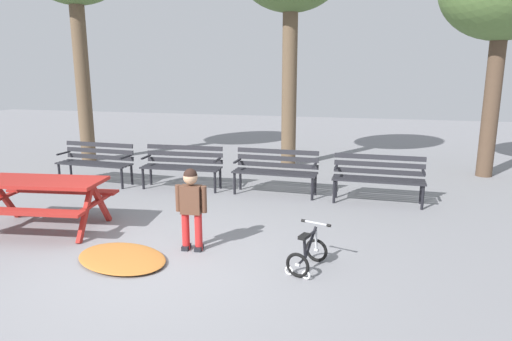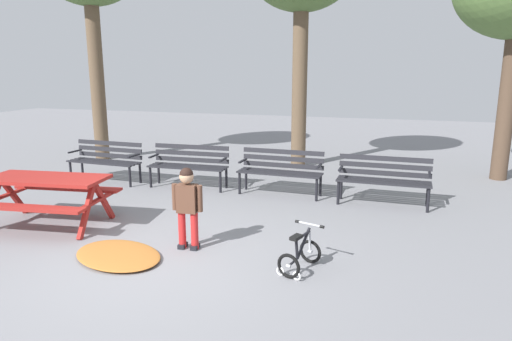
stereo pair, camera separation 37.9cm
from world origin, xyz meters
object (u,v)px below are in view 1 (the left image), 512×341
park_bench_far_left (96,160)px  park_bench_left (183,163)px  park_bench_right (276,168)px  park_bench_far_right (378,175)px  child_standing (191,202)px  picnic_table (42,191)px  kids_bicycle (307,254)px

park_bench_far_left → park_bench_left: same height
park_bench_right → park_bench_far_right: same height
park_bench_right → child_standing: 3.05m
park_bench_far_left → park_bench_far_right: bearing=-0.1°
park_bench_far_right → child_standing: bearing=-129.9°
picnic_table → park_bench_right: size_ratio=1.21×
park_bench_left → child_standing: child_standing is taller
child_standing → park_bench_far_left: bearing=138.6°
park_bench_right → park_bench_far_right: size_ratio=1.00×
park_bench_far_left → child_standing: 4.38m
park_bench_right → picnic_table: bearing=-136.7°
park_bench_far_right → child_standing: child_standing is taller
park_bench_right → kids_bicycle: (1.06, -3.24, -0.31)m
picnic_table → park_bench_far_left: size_ratio=1.21×
picnic_table → park_bench_far_right: (4.86, 2.68, -0.08)m
picnic_table → kids_bicycle: size_ratio=3.13×
park_bench_far_right → kids_bicycle: bearing=-105.1°
picnic_table → child_standing: 2.46m
park_bench_far_right → child_standing: 3.76m
park_bench_left → child_standing: bearing=-65.0°
picnic_table → park_bench_far_right: size_ratio=1.22×
park_bench_left → kids_bicycle: (2.96, -3.22, -0.31)m
park_bench_left → kids_bicycle: park_bench_left is taller
park_bench_far_left → park_bench_right: 3.80m
park_bench_far_left → kids_bicycle: (4.86, -3.13, -0.31)m
kids_bicycle → park_bench_left: bearing=132.6°
park_bench_left → picnic_table: bearing=-110.8°
park_bench_right → park_bench_far_right: 1.90m
park_bench_right → child_standing: bearing=-99.7°
park_bench_left → park_bench_far_left: bearing=-177.3°
park_bench_far_left → kids_bicycle: park_bench_far_left is taller
picnic_table → kids_bicycle: (4.02, -0.44, -0.39)m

